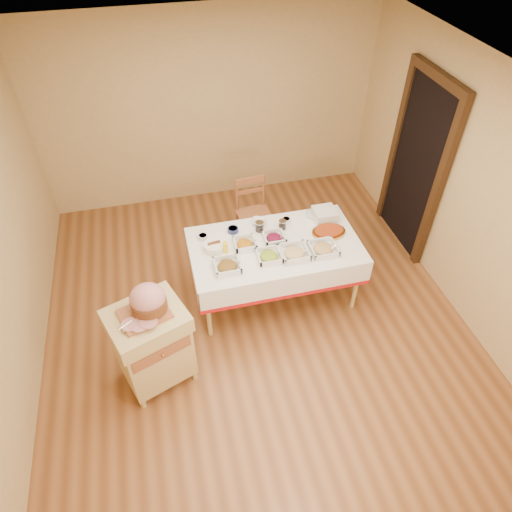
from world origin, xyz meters
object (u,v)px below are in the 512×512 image
at_px(dining_chair, 253,213).
at_px(brass_platter, 329,232).
at_px(dining_table, 275,256).
at_px(ham_on_board, 147,301).
at_px(preserve_jar_right, 282,225).
at_px(plate_stack, 325,214).
at_px(preserve_jar_left, 259,227).
at_px(bread_basket, 214,246).
at_px(butcher_cart, 152,343).
at_px(mustard_bottle, 225,247).

relative_size(dining_chair, brass_platter, 2.42).
distance_m(dining_table, ham_on_board, 1.62).
bearing_deg(ham_on_board, preserve_jar_right, 33.94).
distance_m(ham_on_board, plate_stack, 2.29).
bearing_deg(preserve_jar_left, plate_stack, 2.48).
relative_size(dining_table, bread_basket, 8.21).
relative_size(butcher_cart, bread_basket, 4.22).
relative_size(ham_on_board, plate_stack, 1.78).
height_order(preserve_jar_left, plate_stack, same).
bearing_deg(preserve_jar_left, mustard_bottle, -149.24).
bearing_deg(butcher_cart, preserve_jar_left, 39.62).
relative_size(dining_table, preserve_jar_left, 15.17).
bearing_deg(brass_platter, dining_table, -176.53).
xyz_separation_m(ham_on_board, mustard_bottle, (0.82, 0.78, -0.23)).
bearing_deg(dining_chair, plate_stack, -45.00).
bearing_deg(mustard_bottle, dining_chair, 60.91).
relative_size(mustard_bottle, bread_basket, 0.74).
bearing_deg(dining_chair, preserve_jar_left, -98.23).
xyz_separation_m(preserve_jar_left, mustard_bottle, (-0.43, -0.26, 0.02)).
distance_m(preserve_jar_right, brass_platter, 0.51).
distance_m(ham_on_board, bread_basket, 1.14).
bearing_deg(preserve_jar_right, butcher_cart, -145.94).
height_order(butcher_cart, plate_stack, butcher_cart).
xyz_separation_m(dining_table, plate_stack, (0.66, 0.30, 0.22)).
relative_size(preserve_jar_right, plate_stack, 0.44).
xyz_separation_m(preserve_jar_left, plate_stack, (0.77, 0.03, 0.01)).
height_order(preserve_jar_left, mustard_bottle, mustard_bottle).
bearing_deg(dining_table, bread_basket, 173.12).
bearing_deg(dining_table, mustard_bottle, 179.34).
relative_size(butcher_cart, preserve_jar_left, 7.79).
bearing_deg(dining_chair, preserve_jar_right, -77.99).
bearing_deg(mustard_bottle, ham_on_board, -136.38).
relative_size(dining_table, ham_on_board, 4.16).
bearing_deg(butcher_cart, preserve_jar_right, 34.06).
height_order(preserve_jar_left, preserve_jar_right, preserve_jar_left).
distance_m(dining_table, preserve_jar_right, 0.35).
relative_size(butcher_cart, preserve_jar_right, 8.60).
height_order(butcher_cart, dining_chair, butcher_cart).
height_order(dining_table, ham_on_board, ham_on_board).
distance_m(dining_chair, plate_stack, 1.01).
bearing_deg(dining_table, preserve_jar_left, 111.68).
bearing_deg(brass_platter, plate_stack, 80.54).
height_order(bread_basket, plate_stack, plate_stack).
bearing_deg(butcher_cart, brass_platter, 22.72).
xyz_separation_m(dining_chair, ham_on_board, (-1.35, -1.74, 0.59)).
bearing_deg(preserve_jar_left, dining_chair, 81.77).
bearing_deg(mustard_bottle, brass_platter, 1.56).
bearing_deg(plate_stack, preserve_jar_right, -173.69).
height_order(preserve_jar_right, plate_stack, plate_stack).
xyz_separation_m(butcher_cart, dining_chair, (1.39, 1.77, -0.06)).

